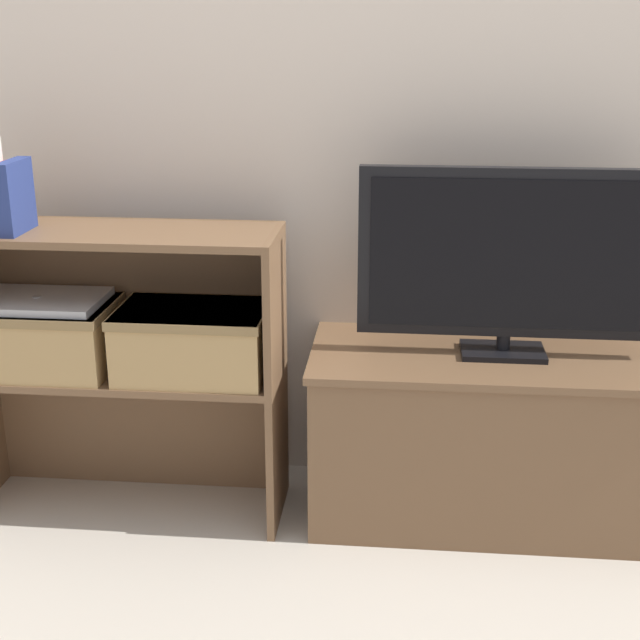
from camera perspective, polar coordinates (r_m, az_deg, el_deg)
The scene contains 11 objects.
ground_plane at distance 2.44m, azimuth -0.35°, elevation -14.14°, with size 16.00×16.00×0.00m, color #BCB2A3.
wall_back at distance 2.51m, azimuth 0.69°, elevation 15.89°, with size 10.00×0.05×2.40m.
tv_stand at distance 2.51m, azimuth 11.24°, elevation -7.24°, with size 1.02×0.44×0.48m.
tv at distance 2.34m, azimuth 12.01°, elevation 3.94°, with size 0.78×0.14×0.50m.
bookshelf_lower_tier at distance 2.59m, azimuth -12.01°, elevation -5.70°, with size 0.87×0.30×0.42m.
bookshelf_upper_tier at distance 2.46m, azimuth -12.65°, elevation 2.86°, with size 0.87×0.30×0.39m.
book_crimson at distance 2.41m, azimuth -19.65°, elevation 7.35°, with size 0.03×0.16×0.17m.
book_navy at distance 2.39m, azimuth -18.90°, elevation 7.48°, with size 0.04×0.15×0.18m.
storage_basket_left at distance 2.51m, azimuth -17.44°, elevation -0.80°, with size 0.40×0.27×0.18m.
storage_basket_right at distance 2.38m, azimuth -8.12°, elevation -1.15°, with size 0.40×0.27×0.18m.
laptop at distance 2.48m, azimuth -17.64°, elevation 1.19°, with size 0.35×0.23×0.02m.
Camera 1 is at (0.21, -2.04, 1.32)m, focal length 50.00 mm.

